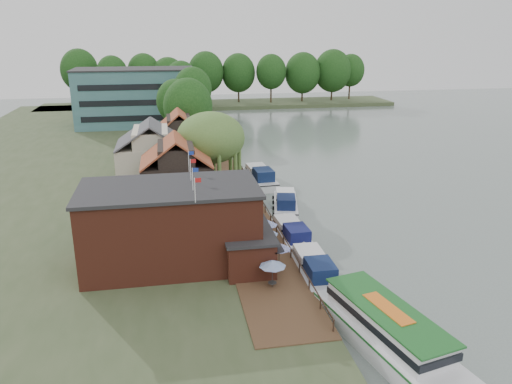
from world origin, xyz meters
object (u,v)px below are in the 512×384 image
umbrella_0 (272,273)px  cruiser_2 (286,201)px  umbrella_2 (267,240)px  umbrella_6 (245,199)px  willow (211,153)px  swan (367,332)px  umbrella_5 (253,207)px  hotel_block (136,97)px  cruiser_0 (314,266)px  cottage_a (177,173)px  cruiser_3 (260,175)px  cruiser_1 (291,231)px  umbrella_3 (267,231)px  umbrella_4 (254,219)px  cottage_c (179,139)px  pub (194,224)px  cottage_b (152,154)px  umbrella_1 (279,256)px  tour_boat (393,333)px

umbrella_0 → cruiser_2: size_ratio=0.24×
umbrella_2 → umbrella_6: size_ratio=1.00×
willow → swan: 33.79m
umbrella_5 → umbrella_6: same height
hotel_block → cruiser_0: (18.23, -74.23, -5.94)m
cottage_a → cruiser_2: cottage_a is taller
hotel_block → cruiser_3: size_ratio=2.33×
willow → cruiser_1: willow is taller
cottage_a → umbrella_3: (8.25, -12.22, -2.96)m
cottage_a → umbrella_4: (7.53, -8.66, -2.96)m
hotel_block → willow: (11.50, -51.00, -0.94)m
cottage_c → umbrella_2: size_ratio=3.58×
pub → cottage_c: 34.01m
cruiser_3 → hotel_block: bearing=109.0°
umbrella_2 → umbrella_4: bearing=92.5°
umbrella_4 → hotel_block: bearing=102.7°
umbrella_4 → swan: umbrella_4 is taller
cottage_c → cruiser_1: (10.26, -29.08, -4.07)m
cottage_a → cottage_b: 10.44m
umbrella_0 → cruiser_2: (6.05, 20.43, -1.11)m
hotel_block → umbrella_5: (15.02, -61.21, -4.86)m
umbrella_2 → cruiser_3: bearing=80.8°
umbrella_3 → umbrella_5: 7.02m
umbrella_0 → umbrella_3: bearing=81.1°
umbrella_1 → umbrella_5: (-0.12, 12.67, 0.00)m
umbrella_4 → cruiser_2: bearing=56.2°
umbrella_0 → umbrella_2: 6.65m
umbrella_6 → cruiser_3: umbrella_6 is taller
hotel_block → umbrella_3: 70.08m
cottage_a → umbrella_4: size_ratio=3.62×
umbrella_0 → umbrella_4: size_ratio=1.00×
cruiser_3 → cottage_c: bearing=139.5°
umbrella_2 → tour_boat: bearing=-70.1°
willow → umbrella_6: bearing=-66.3°
willow → cruiser_0: 24.70m
umbrella_0 → umbrella_1: size_ratio=1.00×
cottage_b → umbrella_6: cottage_b is taller
hotel_block → umbrella_0: 78.43m
cruiser_0 → pub: bearing=163.3°
umbrella_4 → cruiser_1: (3.72, -1.42, -1.11)m
pub → umbrella_5: bearing=54.4°
cruiser_1 → cottage_b: bearing=123.0°
umbrella_2 → umbrella_6: same height
cottage_b → cottage_c: bearing=66.0°
hotel_block → cottage_b: hotel_block is taller
cruiser_2 → cruiser_3: 11.51m
umbrella_1 → umbrella_4: 9.24m
umbrella_1 → umbrella_4: bearing=93.8°
umbrella_4 → cruiser_3: 20.02m
willow → tour_boat: (8.79, -34.67, -4.62)m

